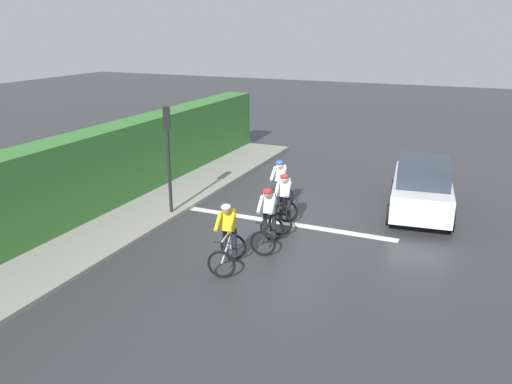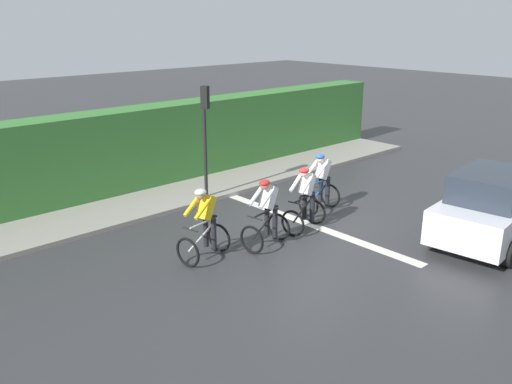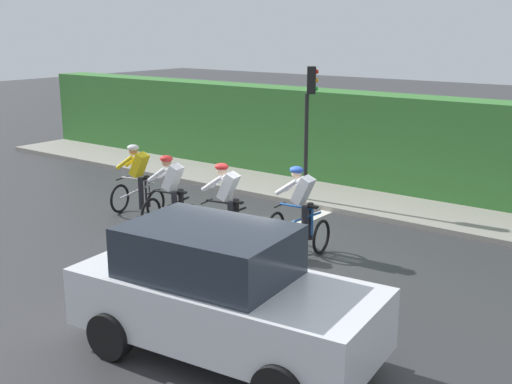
# 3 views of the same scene
# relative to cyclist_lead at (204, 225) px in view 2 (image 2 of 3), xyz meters

# --- Properties ---
(ground_plane) EXTENTS (80.00, 80.00, 0.00)m
(ground_plane) POSITION_rel_cyclist_lead_xyz_m (-0.06, -3.40, -0.80)
(ground_plane) COLOR #333335
(sidewalk_kerb) EXTENTS (2.80, 21.84, 0.12)m
(sidewalk_kerb) POSITION_rel_cyclist_lead_xyz_m (4.32, -1.40, -0.74)
(sidewalk_kerb) COLOR gray
(sidewalk_kerb) RESTS_ON ground
(stone_wall_low) EXTENTS (0.44, 21.84, 0.66)m
(stone_wall_low) POSITION_rel_cyclist_lead_xyz_m (5.22, -1.40, -0.47)
(stone_wall_low) COLOR tan
(stone_wall_low) RESTS_ON ground
(hedge_wall) EXTENTS (1.10, 21.84, 2.55)m
(hedge_wall) POSITION_rel_cyclist_lead_xyz_m (5.52, -1.40, 0.48)
(hedge_wall) COLOR #387533
(hedge_wall) RESTS_ON ground
(road_marking_stop_line) EXTENTS (7.00, 0.30, 0.01)m
(road_marking_stop_line) POSITION_rel_cyclist_lead_xyz_m (-0.06, -3.28, -0.79)
(road_marking_stop_line) COLOR silver
(road_marking_stop_line) RESTS_ON ground
(cyclist_lead) EXTENTS (0.86, 1.18, 1.66)m
(cyclist_lead) POSITION_rel_cyclist_lead_xyz_m (0.00, 0.00, 0.00)
(cyclist_lead) COLOR black
(cyclist_lead) RESTS_ON ground
(cyclist_second) EXTENTS (0.83, 1.17, 1.66)m
(cyclist_second) POSITION_rel_cyclist_lead_xyz_m (-0.44, -1.48, 0.00)
(cyclist_second) COLOR black
(cyclist_second) RESTS_ON ground
(cyclist_mid) EXTENTS (0.86, 1.18, 1.66)m
(cyclist_mid) POSITION_rel_cyclist_lead_xyz_m (-0.34, -2.91, 0.00)
(cyclist_mid) COLOR black
(cyclist_mid) RESTS_ON ground
(cyclist_fourth) EXTENTS (0.77, 1.13, 1.66)m
(cyclist_fourth) POSITION_rel_cyclist_lead_xyz_m (0.29, -4.24, 0.00)
(cyclist_fourth) COLOR black
(cyclist_fourth) RESTS_ON ground
(car_white) EXTENTS (2.22, 4.26, 1.76)m
(car_white) POSITION_rel_cyclist_lead_xyz_m (-3.82, -5.72, 0.08)
(car_white) COLOR silver
(car_white) RESTS_ON ground
(traffic_light_near_crossing) EXTENTS (0.27, 0.29, 3.34)m
(traffic_light_near_crossing) POSITION_rel_cyclist_lead_xyz_m (3.23, -2.54, 1.43)
(traffic_light_near_crossing) COLOR black
(traffic_light_near_crossing) RESTS_ON ground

